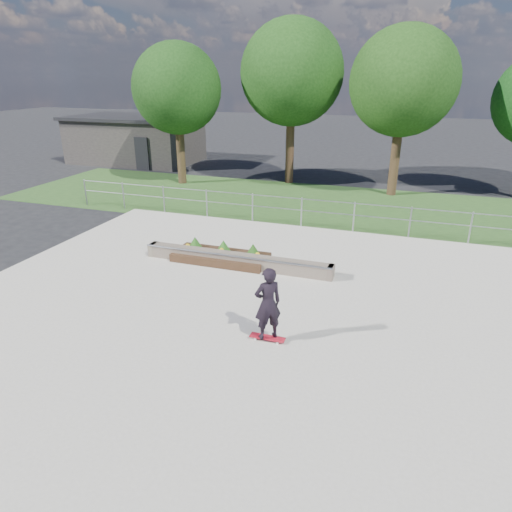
{
  "coord_description": "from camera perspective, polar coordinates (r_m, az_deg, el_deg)",
  "views": [
    {
      "loc": [
        3.83,
        -9.09,
        5.58
      ],
      "look_at": [
        0.2,
        1.5,
        1.1
      ],
      "focal_mm": 32.0,
      "sensor_mm": 36.0,
      "label": 1
    }
  ],
  "objects": [
    {
      "name": "tree_mid_right",
      "position": [
        23.11,
        17.96,
        19.98
      ],
      "size": [
        4.9,
        4.9,
        7.7
      ],
      "color": "#342214",
      "rests_on": "ground"
    },
    {
      "name": "planter_bed",
      "position": [
        14.49,
        -4.37,
        0.14
      ],
      "size": [
        3.0,
        1.2,
        0.61
      ],
      "color": "black",
      "rests_on": "concrete_slab"
    },
    {
      "name": "building",
      "position": [
        32.68,
        -14.78,
        13.98
      ],
      "size": [
        8.4,
        5.4,
        3.0
      ],
      "color": "#2C2927",
      "rests_on": "ground"
    },
    {
      "name": "grind_ledge",
      "position": [
        14.01,
        -2.46,
        -0.5
      ],
      "size": [
        6.0,
        0.44,
        0.43
      ],
      "color": "brown",
      "rests_on": "concrete_slab"
    },
    {
      "name": "grass_verge",
      "position": [
        21.2,
        7.88,
        6.38
      ],
      "size": [
        30.0,
        8.0,
        0.02
      ],
      "primitive_type": "cube",
      "color": "#25441B",
      "rests_on": "ground"
    },
    {
      "name": "tree_far_left",
      "position": [
        25.07,
        -9.85,
        19.86
      ],
      "size": [
        4.55,
        4.55,
        7.15
      ],
      "color": "#312213",
      "rests_on": "ground"
    },
    {
      "name": "skateboarder",
      "position": [
        9.89,
        1.48,
        -6.01
      ],
      "size": [
        0.8,
        0.69,
        1.75
      ],
      "color": "white",
      "rests_on": "concrete_slab"
    },
    {
      "name": "tree_mid_left",
      "position": [
        24.91,
        4.51,
        21.82
      ],
      "size": [
        5.25,
        5.25,
        8.25
      ],
      "color": "#372116",
      "rests_on": "ground"
    },
    {
      "name": "fence",
      "position": [
        17.7,
        5.72,
        5.93
      ],
      "size": [
        20.06,
        0.06,
        1.2
      ],
      "color": "gray",
      "rests_on": "ground"
    },
    {
      "name": "ground",
      "position": [
        11.34,
        -3.45,
        -7.73
      ],
      "size": [
        120.0,
        120.0,
        0.0
      ],
      "primitive_type": "plane",
      "color": "black",
      "rests_on": "ground"
    },
    {
      "name": "concrete_slab",
      "position": [
        11.32,
        -3.45,
        -7.6
      ],
      "size": [
        15.0,
        15.0,
        0.06
      ],
      "primitive_type": "cube",
      "color": "#A49F92",
      "rests_on": "ground"
    }
  ]
}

